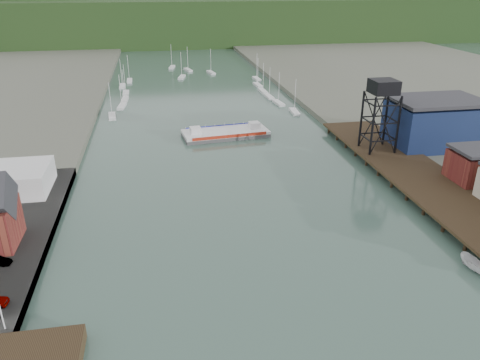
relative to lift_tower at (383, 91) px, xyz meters
name	(u,v)px	position (x,y,z in m)	size (l,w,h in m)	color
east_pier	(413,171)	(2.00, -13.00, -13.75)	(14.00, 70.00, 2.45)	black
lift_tower	(383,91)	(0.00, 0.00, 0.00)	(6.50, 6.50, 16.00)	black
blue_shed	(434,123)	(15.00, 2.00, -8.59)	(20.50, 14.50, 11.30)	#0C1735
marina_sailboats	(194,88)	(-34.92, 80.46, -15.30)	(57.71, 92.65, 0.90)	silver
distant_hills	(166,22)	(-38.98, 243.35, -5.27)	(500.00, 120.00, 80.00)	black
chain_ferry	(225,133)	(-31.84, 22.03, -14.73)	(23.09, 11.37, 3.20)	#4A494C
motorboat	(474,265)	(-6.08, -45.09, -14.65)	(1.94, 5.16, 1.99)	silver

